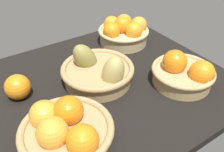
{
  "coord_description": "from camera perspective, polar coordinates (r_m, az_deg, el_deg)",
  "views": [
    {
      "loc": [
        -34.59,
        -56.72,
        54.59
      ],
      "look_at": [
        1.01,
        -2.92,
        7.0
      ],
      "focal_mm": 38.61,
      "sensor_mm": 36.0,
      "label": 1
    }
  ],
  "objects": [
    {
      "name": "loose_orange_front_gap",
      "position": [
        0.81,
        -21.45,
        -2.42
      ],
      "size": [
        8.07,
        8.07,
        8.07
      ],
      "primitive_type": "sphere",
      "color": "orange",
      "rests_on": "market_tray"
    },
    {
      "name": "market_tray",
      "position": [
        0.85,
        -1.65,
        -2.23
      ],
      "size": [
        84.0,
        72.0,
        3.0
      ],
      "primitive_type": "cube",
      "color": "black",
      "rests_on": "ground"
    },
    {
      "name": "basket_near_right",
      "position": [
        0.84,
        16.66,
        0.74
      ],
      "size": [
        21.2,
        21.2,
        11.86
      ],
      "color": "tan",
      "rests_on": "market_tray"
    },
    {
      "name": "basket_center_pears",
      "position": [
        0.82,
        -3.37,
        1.17
      ],
      "size": [
        25.0,
        25.0,
        14.35
      ],
      "color": "tan",
      "rests_on": "market_tray"
    },
    {
      "name": "basket_near_left",
      "position": [
        0.64,
        -11.09,
        -12.25
      ],
      "size": [
        24.84,
        24.84,
        10.61
      ],
      "color": "tan",
      "rests_on": "market_tray"
    },
    {
      "name": "basket_far_right",
      "position": [
        1.06,
        2.74,
        10.48
      ],
      "size": [
        22.01,
        22.01,
        12.04
      ],
      "color": "tan",
      "rests_on": "market_tray"
    }
  ]
}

